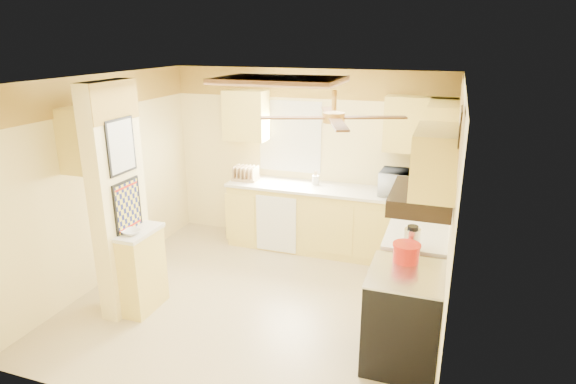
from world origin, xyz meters
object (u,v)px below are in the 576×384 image
at_px(kettle, 412,238).
at_px(bowl, 131,232).
at_px(dutch_oven, 406,252).
at_px(stove, 403,317).
at_px(microwave, 404,184).

bearing_deg(kettle, bowl, -168.44).
xyz_separation_m(dutch_oven, kettle, (0.03, 0.24, 0.05)).
relative_size(stove, bowl, 4.91).
relative_size(microwave, dutch_oven, 2.28).
distance_m(stove, kettle, 0.75).
distance_m(bowl, dutch_oven, 2.80).
bearing_deg(microwave, bowl, 44.30).
relative_size(stove, dutch_oven, 3.52).
bearing_deg(kettle, stove, -89.30).
xyz_separation_m(microwave, bowl, (-2.55, -2.23, -0.14)).
bearing_deg(microwave, kettle, 102.01).
height_order(microwave, dutch_oven, microwave).
distance_m(stove, microwave, 2.23).
xyz_separation_m(bowl, kettle, (2.81, 0.57, 0.09)).
relative_size(bowl, kettle, 0.77).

